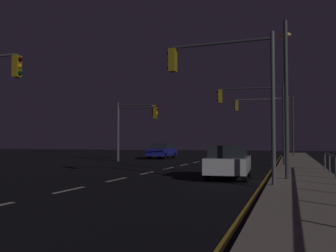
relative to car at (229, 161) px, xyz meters
The scene contains 13 objects.
ground_plane 5.56m from the car, 152.03° to the left, with size 112.00×112.00×0.00m, color black.
sidewalk_right 4.29m from the car, 37.65° to the left, with size 2.88×77.00×0.14m, color #9E937F.
lane_markings_center 7.82m from the car, 128.62° to the left, with size 0.14×50.00×0.01m.
lane_edge_line 7.80m from the car, 77.71° to the left, with size 0.14×53.00×0.01m.
car is the anchor object (origin of this frame).
car_oncoming 21.82m from the car, 116.38° to the left, with size 1.98×4.46×1.57m.
traffic_light_near_left 10.65m from the car, 88.14° to the left, with size 4.74×0.62×5.68m.
traffic_light_mid_right 4.65m from the car, 83.58° to the right, with size 4.34×0.60×5.74m.
traffic_light_far_center 17.08m from the car, 126.93° to the left, with size 3.92×0.63×4.96m.
traffic_light_far_right 18.30m from the car, 88.26° to the left, with size 4.82×0.58×5.68m.
traffic_light_overhead_east 17.23m from the car, 127.18° to the left, with size 3.67×0.41×5.19m.
street_lamp_across_street 28.49m from the car, 84.65° to the left, with size 2.46×0.40×6.81m.
street_lamp_corner 4.37m from the car, ahead, with size 0.56×1.77×6.89m.
Camera 1 is at (7.62, -3.48, 1.75)m, focal length 41.97 mm.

